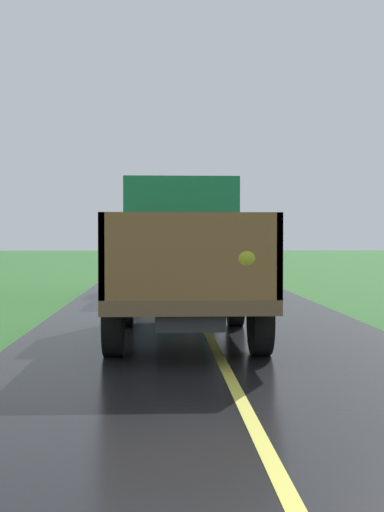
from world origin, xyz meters
The scene contains 2 objects.
banana_truck_near centered at (-0.43, 11.85, 1.46)m, with size 2.38×5.84×2.80m.
banana_truck_far centered at (-0.57, 21.17, 1.46)m, with size 2.38×5.81×2.80m.
Camera 1 is at (-0.82, -0.54, 1.75)m, focal length 49.08 mm.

